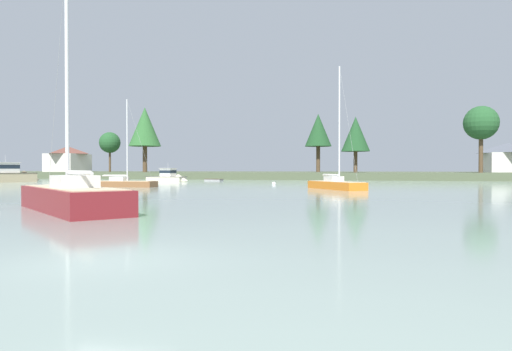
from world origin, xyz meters
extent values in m
plane|color=gray|center=(0.00, 0.00, 0.00)|extent=(527.91, 527.91, 0.00)
cube|color=#4C563D|center=(0.00, 91.19, 0.65)|extent=(237.56, 42.37, 1.29)
cube|color=gray|center=(-18.30, 61.60, 0.10)|extent=(3.10, 1.83, 0.45)
cube|color=brown|center=(-18.30, 61.60, 0.32)|extent=(3.23, 1.95, 0.05)
cube|color=tan|center=(-18.30, 61.60, 0.28)|extent=(0.32, 1.05, 0.03)
cube|color=brown|center=(-20.08, 36.03, 0.09)|extent=(7.43, 2.45, 1.05)
cube|color=#CCB78E|center=(-20.08, 36.03, 0.64)|extent=(6.98, 2.17, 0.04)
cube|color=silver|center=(-20.45, 36.01, 0.88)|extent=(1.67, 1.46, 0.44)
cylinder|color=silver|center=(-19.50, 36.05, 5.06)|extent=(0.15, 0.15, 8.81)
cylinder|color=silver|center=(-20.97, 36.00, 1.20)|extent=(2.95, 0.22, 0.12)
cylinder|color=silver|center=(-20.97, 36.00, 1.25)|extent=(2.65, 0.23, 0.14)
cylinder|color=#999999|center=(-18.02, 36.10, 5.04)|extent=(2.96, 0.12, 8.76)
cube|color=maroon|center=(-7.70, 9.82, 0.16)|extent=(8.74, 7.84, 1.82)
cube|color=#CCB78E|center=(-7.70, 9.82, 1.09)|extent=(8.12, 7.25, 0.04)
cube|color=silver|center=(-7.35, 9.53, 1.39)|extent=(2.63, 2.58, 0.55)
cylinder|color=silver|center=(-8.27, 10.28, 6.56)|extent=(0.18, 0.18, 10.90)
cylinder|color=silver|center=(-6.85, 9.12, 1.76)|extent=(2.92, 2.43, 0.15)
cylinder|color=silver|center=(-6.85, 9.12, 1.81)|extent=(2.63, 2.20, 0.14)
cylinder|color=#999999|center=(-9.68, 11.44, 6.54)|extent=(2.85, 2.34, 10.86)
cube|color=orange|center=(2.79, 35.78, 0.11)|extent=(6.07, 7.70, 1.23)
cube|color=#CCB78E|center=(2.79, 35.78, 0.74)|extent=(5.61, 7.17, 0.04)
cube|color=silver|center=(2.57, 36.11, 1.00)|extent=(2.04, 2.16, 0.48)
cylinder|color=silver|center=(3.15, 35.26, 6.22)|extent=(0.16, 0.16, 10.92)
cylinder|color=silver|center=(2.26, 36.58, 1.34)|extent=(1.87, 2.71, 0.13)
cylinder|color=silver|center=(2.26, 36.58, 1.39)|extent=(1.70, 2.45, 0.14)
cylinder|color=#999999|center=(4.03, 33.94, 6.19)|extent=(1.78, 2.66, 10.87)
cube|color=tan|center=(-45.91, 47.49, 0.31)|extent=(5.94, 9.28, 2.15)
cone|color=tan|center=(-44.35, 51.59, 0.31)|extent=(3.42, 3.26, 2.72)
cube|color=black|center=(-45.91, 47.49, 1.35)|extent=(6.12, 9.49, 0.05)
cube|color=silver|center=(-45.77, 47.86, 2.12)|extent=(3.31, 3.62, 1.48)
cube|color=#19232D|center=(-45.77, 47.86, 2.27)|extent=(3.38, 3.69, 0.53)
cube|color=beige|center=(-45.77, 47.86, 2.89)|extent=(3.80, 4.09, 0.06)
cylinder|color=silver|center=(-45.77, 47.86, 3.47)|extent=(0.03, 0.03, 1.09)
cube|color=beige|center=(-23.94, 55.79, 0.18)|extent=(6.12, 2.96, 1.25)
cone|color=beige|center=(-21.03, 55.39, 0.18)|extent=(1.90, 2.17, 1.96)
cube|color=black|center=(-23.94, 55.79, 0.77)|extent=(6.25, 3.06, 0.05)
cube|color=silver|center=(-23.64, 55.75, 1.41)|extent=(2.10, 1.98, 1.22)
cube|color=#19232D|center=(-23.64, 55.75, 1.54)|extent=(2.14, 2.02, 0.44)
cube|color=beige|center=(-23.64, 55.75, 2.05)|extent=(2.36, 2.29, 0.06)
cylinder|color=silver|center=(-23.64, 55.75, 2.50)|extent=(0.03, 0.03, 0.83)
sphere|color=white|center=(-5.60, 47.54, 0.09)|extent=(0.51, 0.51, 0.51)
torus|color=#333338|center=(-5.60, 47.54, 0.38)|extent=(0.12, 0.12, 0.02)
cylinder|color=brown|center=(3.83, 76.55, 4.49)|extent=(0.70, 0.70, 6.39)
cone|color=#1E4723|center=(3.83, 76.55, 8.32)|extent=(5.18, 5.18, 6.33)
cylinder|color=brown|center=(-38.64, 77.62, 5.69)|extent=(0.92, 0.92, 8.80)
cone|color=#2D602D|center=(-38.64, 77.62, 10.65)|extent=(6.55, 6.55, 8.00)
cylinder|color=brown|center=(-48.39, 80.44, 3.98)|extent=(0.45, 0.45, 5.38)
sphere|color=#235128|center=(-48.39, 80.44, 7.68)|extent=(4.50, 4.50, 4.50)
cylinder|color=brown|center=(-4.21, 89.11, 5.75)|extent=(0.84, 0.84, 8.92)
cone|color=#1E4723|center=(-4.21, 89.11, 10.24)|extent=(5.66, 5.66, 6.92)
cylinder|color=brown|center=(25.30, 78.45, 5.01)|extent=(0.72, 0.72, 7.43)
sphere|color=#235128|center=(25.30, 78.45, 10.05)|extent=(5.90, 5.90, 5.90)
cube|color=silver|center=(33.29, 91.95, 3.22)|extent=(8.17, 9.64, 3.86)
pyramid|color=#565B66|center=(33.29, 91.95, 6.15)|extent=(8.82, 10.41, 1.99)
cube|color=silver|center=(-62.53, 85.59, 3.39)|extent=(7.39, 8.34, 4.20)
pyramid|color=brown|center=(-62.53, 85.59, 6.39)|extent=(7.99, 9.00, 1.80)
camera|label=1|loc=(5.53, -8.83, 1.95)|focal=32.14mm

